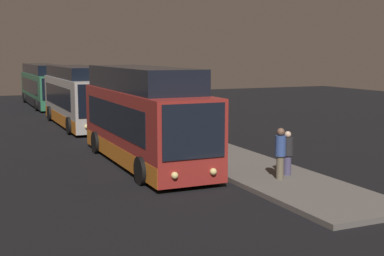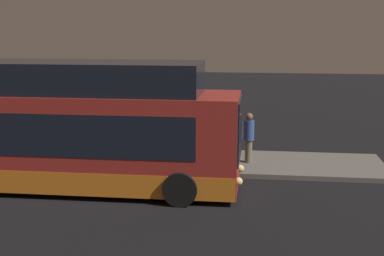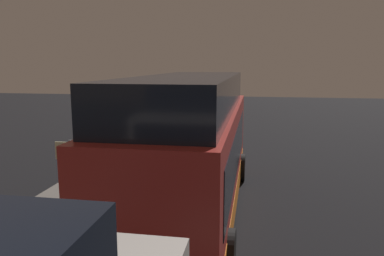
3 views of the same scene
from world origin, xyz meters
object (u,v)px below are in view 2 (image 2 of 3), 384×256
(passenger_with_bags, at_px, (237,136))
(suitcase, at_px, (120,154))
(passenger_boarding, at_px, (138,138))
(sign_post, at_px, (30,120))
(passenger_waiting, at_px, (249,135))
(bus_lead, at_px, (75,133))

(passenger_with_bags, distance_m, suitcase, 4.41)
(passenger_boarding, bearing_deg, passenger_with_bags, -76.63)
(passenger_boarding, height_order, suitcase, passenger_boarding)
(passenger_with_bags, relative_size, sign_post, 0.66)
(passenger_with_bags, distance_m, sign_post, 7.61)
(passenger_waiting, bearing_deg, passenger_boarding, 104.74)
(passenger_boarding, distance_m, passenger_waiting, 4.06)
(passenger_boarding, relative_size, passenger_with_bags, 1.02)
(passenger_waiting, xyz_separation_m, suitcase, (-4.60, -0.80, -0.64))
(bus_lead, bearing_deg, passenger_waiting, 31.08)
(suitcase, bearing_deg, sign_post, -178.02)
(bus_lead, xyz_separation_m, sign_post, (-2.51, 2.32, -0.07))
(bus_lead, relative_size, passenger_waiting, 5.59)
(sign_post, bearing_deg, bus_lead, -42.73)
(passenger_with_bags, height_order, suitcase, passenger_with_bags)
(passenger_boarding, height_order, sign_post, sign_post)
(passenger_boarding, bearing_deg, sign_post, 97.87)
(bus_lead, height_order, suitcase, bus_lead)
(passenger_waiting, xyz_separation_m, passenger_with_bags, (-0.45, 0.60, -0.14))
(bus_lead, distance_m, passenger_boarding, 3.29)
(passenger_waiting, bearing_deg, bus_lead, 131.36)
(bus_lead, distance_m, passenger_waiting, 6.29)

